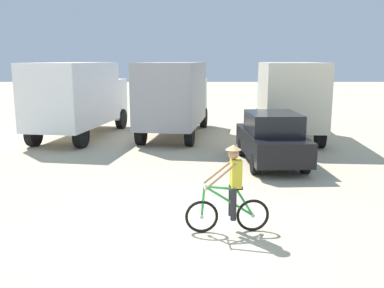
# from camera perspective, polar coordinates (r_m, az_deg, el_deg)

# --- Properties ---
(ground_plane) EXTENTS (120.00, 120.00, 0.00)m
(ground_plane) POSITION_cam_1_polar(r_m,az_deg,el_deg) (9.35, -2.41, -10.64)
(ground_plane) COLOR beige
(box_truck_avon_van) EXTENTS (3.38, 7.03, 3.35)m
(box_truck_avon_van) POSITION_cam_1_polar(r_m,az_deg,el_deg) (19.94, -14.77, 6.19)
(box_truck_avon_van) COLOR white
(box_truck_avon_van) RESTS_ON ground
(box_truck_grey_hauler) EXTENTS (3.25, 7.01, 3.35)m
(box_truck_grey_hauler) POSITION_cam_1_polar(r_m,az_deg,el_deg) (19.66, -2.27, 6.49)
(box_truck_grey_hauler) COLOR #9E9EA3
(box_truck_grey_hauler) RESTS_ON ground
(box_truck_cream_rv) EXTENTS (2.88, 6.91, 3.35)m
(box_truck_cream_rv) POSITION_cam_1_polar(r_m,az_deg,el_deg) (19.76, 12.69, 6.25)
(box_truck_cream_rv) COLOR beige
(box_truck_cream_rv) RESTS_ON ground
(sedan_parked) EXTENTS (1.93, 4.27, 1.76)m
(sedan_parked) POSITION_cam_1_polar(r_m,az_deg,el_deg) (14.58, 10.58, 0.74)
(sedan_parked) COLOR black
(sedan_parked) RESTS_ON ground
(cyclist_orange_shirt) EXTENTS (1.73, 0.52, 1.82)m
(cyclist_orange_shirt) POSITION_cam_1_polar(r_m,az_deg,el_deg) (8.73, 5.20, -6.39)
(cyclist_orange_shirt) COLOR black
(cyclist_orange_shirt) RESTS_ON ground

